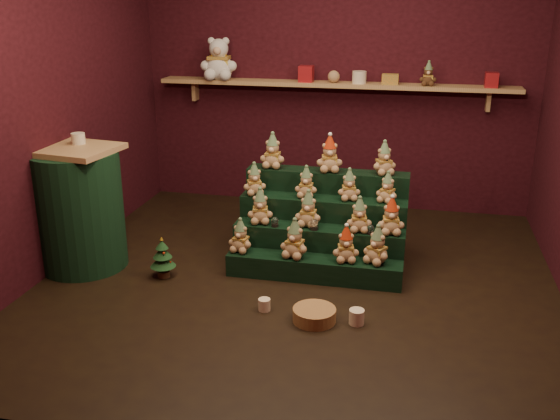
% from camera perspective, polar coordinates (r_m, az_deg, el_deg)
% --- Properties ---
extents(ground, '(4.00, 4.00, 0.00)m').
position_cam_1_polar(ground, '(4.99, 1.61, -6.56)').
color(ground, black).
rests_on(ground, ground).
extents(back_wall, '(4.00, 0.10, 2.80)m').
position_cam_1_polar(back_wall, '(6.56, 5.22, 12.44)').
color(back_wall, black).
rests_on(back_wall, ground).
extents(front_wall, '(4.00, 0.10, 2.80)m').
position_cam_1_polar(front_wall, '(2.62, -6.65, 1.99)').
color(front_wall, black).
rests_on(front_wall, ground).
extents(left_wall, '(0.10, 4.00, 2.80)m').
position_cam_1_polar(left_wall, '(5.33, -20.78, 9.71)').
color(left_wall, black).
rests_on(left_wall, ground).
extents(back_shelf, '(3.60, 0.26, 0.24)m').
position_cam_1_polar(back_shelf, '(6.40, 4.97, 11.32)').
color(back_shelf, tan).
rests_on(back_shelf, ground).
extents(riser_tier_front, '(1.40, 0.22, 0.18)m').
position_cam_1_polar(riser_tier_front, '(5.00, 3.10, -5.36)').
color(riser_tier_front, black).
rests_on(riser_tier_front, ground).
extents(riser_tier_midfront, '(1.40, 0.22, 0.36)m').
position_cam_1_polar(riser_tier_midfront, '(5.16, 3.52, -3.46)').
color(riser_tier_midfront, black).
rests_on(riser_tier_midfront, ground).
extents(riser_tier_midback, '(1.40, 0.22, 0.54)m').
position_cam_1_polar(riser_tier_midback, '(5.33, 3.92, -1.67)').
color(riser_tier_midback, black).
rests_on(riser_tier_midback, ground).
extents(riser_tier_back, '(1.40, 0.22, 0.72)m').
position_cam_1_polar(riser_tier_back, '(5.51, 4.29, 0.00)').
color(riser_tier_back, black).
rests_on(riser_tier_back, ground).
extents(teddy_0, '(0.22, 0.20, 0.27)m').
position_cam_1_polar(teddy_0, '(5.04, -3.63, -2.34)').
color(teddy_0, tan).
rests_on(teddy_0, riser_tier_front).
extents(teddy_1, '(0.26, 0.24, 0.31)m').
position_cam_1_polar(teddy_1, '(4.92, 1.35, -2.62)').
color(teddy_1, tan).
rests_on(teddy_1, riser_tier_front).
extents(teddy_2, '(0.24, 0.22, 0.29)m').
position_cam_1_polar(teddy_2, '(4.88, 6.05, -3.11)').
color(teddy_2, tan).
rests_on(teddy_2, riser_tier_front).
extents(teddy_3, '(0.28, 0.28, 0.30)m').
position_cam_1_polar(teddy_3, '(4.87, 8.89, -3.16)').
color(teddy_3, tan).
rests_on(teddy_3, riser_tier_front).
extents(teddy_4, '(0.24, 0.23, 0.29)m').
position_cam_1_polar(teddy_4, '(5.14, -1.82, 0.37)').
color(teddy_4, tan).
rests_on(teddy_4, riser_tier_midfront).
extents(teddy_5, '(0.22, 0.20, 0.30)m').
position_cam_1_polar(teddy_5, '(5.08, 2.60, 0.12)').
color(teddy_5, tan).
rests_on(teddy_5, riser_tier_midfront).
extents(teddy_6, '(0.23, 0.21, 0.28)m').
position_cam_1_polar(teddy_6, '(5.00, 7.27, -0.42)').
color(teddy_6, tan).
rests_on(teddy_6, riser_tier_midfront).
extents(teddy_7, '(0.24, 0.22, 0.30)m').
position_cam_1_polar(teddy_7, '(4.99, 10.14, -0.54)').
color(teddy_7, tan).
rests_on(teddy_7, riser_tier_midfront).
extents(teddy_8, '(0.25, 0.24, 0.27)m').
position_cam_1_polar(teddy_8, '(5.30, -2.36, 2.85)').
color(teddy_8, tan).
rests_on(teddy_8, riser_tier_midback).
extents(teddy_9, '(0.19, 0.17, 0.26)m').
position_cam_1_polar(teddy_9, '(5.23, 2.42, 2.57)').
color(teddy_9, tan).
rests_on(teddy_9, riser_tier_midback).
extents(teddy_10, '(0.22, 0.20, 0.26)m').
position_cam_1_polar(teddy_10, '(5.19, 6.34, 2.32)').
color(teddy_10, tan).
rests_on(teddy_10, riser_tier_midback).
extents(teddy_11, '(0.23, 0.22, 0.25)m').
position_cam_1_polar(teddy_11, '(5.17, 9.82, 2.05)').
color(teddy_11, tan).
rests_on(teddy_11, riser_tier_midback).
extents(teddy_12, '(0.22, 0.19, 0.30)m').
position_cam_1_polar(teddy_12, '(5.44, -0.68, 5.45)').
color(teddy_12, tan).
rests_on(teddy_12, riser_tier_back).
extents(teddy_13, '(0.25, 0.24, 0.31)m').
position_cam_1_polar(teddy_13, '(5.34, 4.56, 5.14)').
color(teddy_13, tan).
rests_on(teddy_13, riser_tier_back).
extents(teddy_14, '(0.26, 0.25, 0.28)m').
position_cam_1_polar(teddy_14, '(5.31, 9.50, 4.71)').
color(teddy_14, tan).
rests_on(teddy_14, riser_tier_back).
extents(snow_globe_a, '(0.06, 0.06, 0.08)m').
position_cam_1_polar(snow_globe_a, '(5.09, -0.47, -1.09)').
color(snow_globe_a, black).
rests_on(snow_globe_a, riser_tier_midfront).
extents(snow_globe_b, '(0.07, 0.07, 0.09)m').
position_cam_1_polar(snow_globe_b, '(5.03, 3.13, -1.30)').
color(snow_globe_b, black).
rests_on(snow_globe_b, riser_tier_midfront).
extents(snow_globe_c, '(0.06, 0.06, 0.08)m').
position_cam_1_polar(snow_globe_c, '(4.98, 8.28, -1.76)').
color(snow_globe_c, black).
rests_on(snow_globe_c, riser_tier_midfront).
extents(side_table, '(0.73, 0.71, 1.02)m').
position_cam_1_polar(side_table, '(5.35, -17.88, 0.15)').
color(side_table, tan).
rests_on(side_table, ground).
extents(table_ornament, '(0.11, 0.11, 0.09)m').
position_cam_1_polar(table_ornament, '(5.28, -17.97, 6.24)').
color(table_ornament, beige).
rests_on(table_ornament, side_table).
extents(mini_christmas_tree, '(0.20, 0.20, 0.35)m').
position_cam_1_polar(mini_christmas_tree, '(5.09, -10.68, -4.27)').
color(mini_christmas_tree, '#442C18').
rests_on(mini_christmas_tree, ground).
extents(mug_left, '(0.09, 0.09, 0.09)m').
position_cam_1_polar(mug_left, '(4.55, -1.44, -8.64)').
color(mug_left, beige).
rests_on(mug_left, ground).
extents(mug_right, '(0.11, 0.11, 0.11)m').
position_cam_1_polar(mug_right, '(4.40, 7.02, -9.67)').
color(mug_right, beige).
rests_on(mug_right, ground).
extents(wicker_basket, '(0.39, 0.39, 0.09)m').
position_cam_1_polar(wicker_basket, '(4.41, 3.16, -9.55)').
color(wicker_basket, '#A47942').
rests_on(wicker_basket, ground).
extents(white_bear, '(0.42, 0.38, 0.53)m').
position_cam_1_polar(white_bear, '(6.60, -5.61, 14.08)').
color(white_bear, silver).
rests_on(white_bear, back_shelf).
extents(brown_bear, '(0.17, 0.15, 0.23)m').
position_cam_1_polar(brown_bear, '(6.29, 13.40, 12.03)').
color(brown_bear, '#4B2A19').
rests_on(brown_bear, back_shelf).
extents(gift_tin_red_a, '(0.14, 0.14, 0.16)m').
position_cam_1_polar(gift_tin_red_a, '(6.41, 2.41, 12.34)').
color(gift_tin_red_a, '#A4191E').
rests_on(gift_tin_red_a, back_shelf).
extents(gift_tin_cream, '(0.14, 0.14, 0.12)m').
position_cam_1_polar(gift_tin_cream, '(6.34, 7.26, 11.95)').
color(gift_tin_cream, beige).
rests_on(gift_tin_cream, back_shelf).
extents(gift_tin_red_b, '(0.12, 0.12, 0.14)m').
position_cam_1_polar(gift_tin_red_b, '(6.34, 18.77, 11.20)').
color(gift_tin_red_b, '#A4191E').
rests_on(gift_tin_red_b, back_shelf).
extents(shelf_plush_ball, '(0.12, 0.12, 0.12)m').
position_cam_1_polar(shelf_plush_ball, '(6.37, 4.94, 12.06)').
color(shelf_plush_ball, tan).
rests_on(shelf_plush_ball, back_shelf).
extents(scarf_gift_box, '(0.16, 0.10, 0.10)m').
position_cam_1_polar(scarf_gift_box, '(6.32, 10.04, 11.70)').
color(scarf_gift_box, orange).
rests_on(scarf_gift_box, back_shelf).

